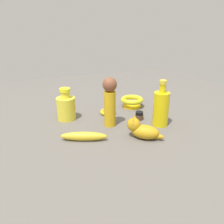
{
  "coord_description": "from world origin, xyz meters",
  "views": [
    {
      "loc": [
        -0.97,
        0.39,
        0.48
      ],
      "look_at": [
        0.0,
        0.0,
        0.05
      ],
      "focal_mm": 38.72,
      "sensor_mm": 36.0,
      "label": 1
    }
  ],
  "objects_px": {
    "bottle_tall": "(161,108)",
    "bowl": "(132,101)",
    "nail_polish_jar": "(139,116)",
    "bangle": "(108,112)",
    "banana": "(84,136)",
    "person_figure_adult": "(110,100)",
    "bottle_short": "(66,107)",
    "cat_figurine": "(142,129)"
  },
  "relations": [
    {
      "from": "nail_polish_jar",
      "to": "bowl",
      "type": "distance_m",
      "value": 0.18
    },
    {
      "from": "banana",
      "to": "nail_polish_jar",
      "type": "bearing_deg",
      "value": 41.35
    },
    {
      "from": "banana",
      "to": "nail_polish_jar",
      "type": "relative_size",
      "value": 4.69
    },
    {
      "from": "bottle_tall",
      "to": "bowl",
      "type": "relative_size",
      "value": 1.7
    },
    {
      "from": "bottle_short",
      "to": "banana",
      "type": "distance_m",
      "value": 0.25
    },
    {
      "from": "bottle_short",
      "to": "bowl",
      "type": "distance_m",
      "value": 0.38
    },
    {
      "from": "cat_figurine",
      "to": "person_figure_adult",
      "type": "distance_m",
      "value": 0.2
    },
    {
      "from": "bottle_short",
      "to": "person_figure_adult",
      "type": "xyz_separation_m",
      "value": [
        -0.15,
        -0.17,
        0.06
      ]
    },
    {
      "from": "person_figure_adult",
      "to": "nail_polish_jar",
      "type": "height_order",
      "value": "person_figure_adult"
    },
    {
      "from": "banana",
      "to": "bowl",
      "type": "distance_m",
      "value": 0.45
    },
    {
      "from": "banana",
      "to": "bangle",
      "type": "relative_size",
      "value": 2.32
    },
    {
      "from": "bangle",
      "to": "bowl",
      "type": "distance_m",
      "value": 0.17
    },
    {
      "from": "bottle_tall",
      "to": "nail_polish_jar",
      "type": "bearing_deg",
      "value": 32.76
    },
    {
      "from": "person_figure_adult",
      "to": "nail_polish_jar",
      "type": "distance_m",
      "value": 0.19
    },
    {
      "from": "person_figure_adult",
      "to": "bangle",
      "type": "xyz_separation_m",
      "value": [
        0.13,
        -0.04,
        -0.11
      ]
    },
    {
      "from": "bowl",
      "to": "person_figure_adult",
      "type": "bearing_deg",
      "value": 131.67
    },
    {
      "from": "nail_polish_jar",
      "to": "bowl",
      "type": "bearing_deg",
      "value": -14.53
    },
    {
      "from": "bottle_tall",
      "to": "bowl",
      "type": "bearing_deg",
      "value": 3.32
    },
    {
      "from": "nail_polish_jar",
      "to": "bangle",
      "type": "relative_size",
      "value": 0.49
    },
    {
      "from": "bottle_short",
      "to": "person_figure_adult",
      "type": "distance_m",
      "value": 0.23
    },
    {
      "from": "person_figure_adult",
      "to": "bowl",
      "type": "bearing_deg",
      "value": -48.33
    },
    {
      "from": "bottle_short",
      "to": "bangle",
      "type": "relative_size",
      "value": 1.91
    },
    {
      "from": "cat_figurine",
      "to": "nail_polish_jar",
      "type": "distance_m",
      "value": 0.19
    },
    {
      "from": "nail_polish_jar",
      "to": "bangle",
      "type": "bearing_deg",
      "value": 43.26
    },
    {
      "from": "person_figure_adult",
      "to": "banana",
      "type": "bearing_deg",
      "value": 122.42
    },
    {
      "from": "bangle",
      "to": "bottle_short",
      "type": "bearing_deg",
      "value": 86.32
    },
    {
      "from": "bottle_tall",
      "to": "cat_figurine",
      "type": "bearing_deg",
      "value": 120.09
    },
    {
      "from": "banana",
      "to": "cat_figurine",
      "type": "bearing_deg",
      "value": 6.14
    },
    {
      "from": "bottle_short",
      "to": "person_figure_adult",
      "type": "relative_size",
      "value": 0.69
    },
    {
      "from": "bottle_tall",
      "to": "bottle_short",
      "type": "height_order",
      "value": "bottle_tall"
    },
    {
      "from": "bowl",
      "to": "cat_figurine",
      "type": "bearing_deg",
      "value": 160.12
    },
    {
      "from": "bottle_short",
      "to": "bowl",
      "type": "relative_size",
      "value": 1.25
    },
    {
      "from": "cat_figurine",
      "to": "bottle_short",
      "type": "bearing_deg",
      "value": 38.56
    },
    {
      "from": "bottle_short",
      "to": "cat_figurine",
      "type": "bearing_deg",
      "value": -141.44
    },
    {
      "from": "cat_figurine",
      "to": "person_figure_adult",
      "type": "xyz_separation_m",
      "value": [
        0.16,
        0.08,
        0.09
      ]
    },
    {
      "from": "bottle_tall",
      "to": "cat_figurine",
      "type": "relative_size",
      "value": 1.61
    },
    {
      "from": "cat_figurine",
      "to": "bangle",
      "type": "height_order",
      "value": "cat_figurine"
    },
    {
      "from": "bottle_tall",
      "to": "banana",
      "type": "distance_m",
      "value": 0.38
    },
    {
      "from": "person_figure_adult",
      "to": "bangle",
      "type": "bearing_deg",
      "value": -17.08
    },
    {
      "from": "cat_figurine",
      "to": "bowl",
      "type": "relative_size",
      "value": 1.06
    },
    {
      "from": "nail_polish_jar",
      "to": "bangle",
      "type": "distance_m",
      "value": 0.17
    },
    {
      "from": "banana",
      "to": "bowl",
      "type": "xyz_separation_m",
      "value": [
        0.28,
        -0.35,
        0.02
      ]
    }
  ]
}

